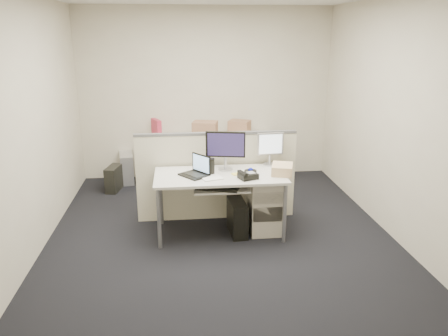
{
  "coord_description": "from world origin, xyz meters",
  "views": [
    {
      "loc": [
        -0.46,
        -4.76,
        2.3
      ],
      "look_at": [
        0.06,
        0.15,
        0.76
      ],
      "focal_mm": 35.0,
      "sensor_mm": 36.0,
      "label": 1
    }
  ],
  "objects": [
    {
      "name": "wall_back",
      "position": [
        0.0,
        2.25,
        1.35
      ],
      "size": [
        4.0,
        0.02,
        2.7
      ],
      "primitive_type": "cube",
      "color": "beige",
      "rests_on": "ground"
    },
    {
      "name": "laptop",
      "position": [
        -0.3,
        -0.02,
        0.85
      ],
      "size": [
        0.37,
        0.39,
        0.23
      ],
      "primitive_type": "cube",
      "rotation": [
        0.0,
        0.0,
        -0.92
      ],
      "color": "black",
      "rests_on": "desk"
    },
    {
      "name": "pc_tower_spare_dark",
      "position": [
        -1.45,
        1.63,
        0.19
      ],
      "size": [
        0.24,
        0.43,
        0.37
      ],
      "primitive_type": "cube",
      "rotation": [
        0.0,
        0.0,
        -0.21
      ],
      "color": "black",
      "rests_on": "floor"
    },
    {
      "name": "cellphone",
      "position": [
        -0.15,
        0.2,
        0.74
      ],
      "size": [
        0.1,
        0.13,
        0.01
      ],
      "primitive_type": "cube",
      "rotation": [
        0.0,
        0.0,
        0.38
      ],
      "color": "black",
      "rests_on": "desk"
    },
    {
      "name": "pc_tower_spare_silver",
      "position": [
        -1.3,
        2.03,
        0.23
      ],
      "size": [
        0.26,
        0.52,
        0.46
      ],
      "primitive_type": "cube",
      "rotation": [
        0.0,
        0.0,
        0.14
      ],
      "color": "#B7B7BC",
      "rests_on": "floor"
    },
    {
      "name": "monitor_main",
      "position": [
        0.09,
        0.18,
        0.96
      ],
      "size": [
        0.49,
        0.27,
        0.47
      ],
      "primitive_type": "cube",
      "rotation": [
        0.0,
        0.0,
        -0.2
      ],
      "color": "black",
      "rests_on": "desk"
    },
    {
      "name": "drawer_pedestal",
      "position": [
        0.55,
        0.05,
        0.33
      ],
      "size": [
        0.4,
        0.55,
        0.65
      ],
      "primitive_type": "cube",
      "color": "#B5B09F",
      "rests_on": "floor"
    },
    {
      "name": "cubicle_partition",
      "position": [
        0.0,
        0.45,
        0.55
      ],
      "size": [
        2.0,
        0.06,
        1.1
      ],
      "primitive_type": "cube",
      "color": "beige",
      "rests_on": "floor"
    },
    {
      "name": "desk_phone",
      "position": [
        0.3,
        -0.18,
        0.76
      ],
      "size": [
        0.24,
        0.22,
        0.06
      ],
      "primitive_type": "cube",
      "rotation": [
        0.0,
        0.0,
        0.34
      ],
      "color": "black",
      "rests_on": "desk"
    },
    {
      "name": "travel_mug",
      "position": [
        -0.1,
        0.02,
        0.82
      ],
      "size": [
        0.08,
        0.08,
        0.18
      ],
      "primitive_type": "cylinder",
      "rotation": [
        0.0,
        0.0,
        -0.02
      ],
      "color": "black",
      "rests_on": "desk"
    },
    {
      "name": "back_counter",
      "position": [
        0.0,
        1.93,
        0.36
      ],
      "size": [
        2.0,
        0.6,
        0.72
      ],
      "primitive_type": "cube",
      "color": "#B5B09F",
      "rests_on": "floor"
    },
    {
      "name": "banana",
      "position": [
        0.28,
        -0.15,
        0.75
      ],
      "size": [
        0.17,
        0.18,
        0.04
      ],
      "primitive_type": "ellipsoid",
      "rotation": [
        0.0,
        0.0,
        0.81
      ],
      "color": "yellow",
      "rests_on": "desk"
    },
    {
      "name": "cardboard_box_right",
      "position": [
        0.52,
        2.05,
        0.84
      ],
      "size": [
        0.4,
        0.36,
        0.23
      ],
      "primitive_type": "cube",
      "rotation": [
        0.0,
        0.0,
        -0.44
      ],
      "color": "#8D6545",
      "rests_on": "back_counter"
    },
    {
      "name": "pc_tower_desk",
      "position": [
        0.2,
        -0.05,
        0.2
      ],
      "size": [
        0.21,
        0.45,
        0.41
      ],
      "primitive_type": "cube",
      "rotation": [
        0.0,
        0.0,
        0.07
      ],
      "color": "black",
      "rests_on": "floor"
    },
    {
      "name": "manila_folders",
      "position": [
        0.72,
        -0.05,
        0.79
      ],
      "size": [
        0.3,
        0.35,
        0.11
      ],
      "primitive_type": "cube",
      "rotation": [
        0.0,
        0.0,
        -0.28
      ],
      "color": "#D0B087",
      "rests_on": "desk"
    },
    {
      "name": "wall_left",
      "position": [
        -2.0,
        0.0,
        1.35
      ],
      "size": [
        0.02,
        4.5,
        2.7
      ],
      "primitive_type": "cube",
      "color": "beige",
      "rests_on": "ground"
    },
    {
      "name": "desk",
      "position": [
        0.0,
        0.0,
        0.66
      ],
      "size": [
        1.5,
        0.75,
        0.73
      ],
      "color": "#B4B2A9",
      "rests_on": "floor"
    },
    {
      "name": "floor",
      "position": [
        0.0,
        0.0,
        -0.01
      ],
      "size": [
        4.0,
        4.5,
        0.01
      ],
      "primitive_type": "cube",
      "color": "black",
      "rests_on": "ground"
    },
    {
      "name": "wall_front",
      "position": [
        0.0,
        -2.25,
        1.35
      ],
      "size": [
        4.0,
        0.02,
        2.7
      ],
      "primitive_type": "cube",
      "color": "beige",
      "rests_on": "ground"
    },
    {
      "name": "keyboard",
      "position": [
        -0.05,
        -0.22,
        0.64
      ],
      "size": [
        0.5,
        0.31,
        0.03
      ],
      "primitive_type": "cube",
      "rotation": [
        0.0,
        0.0,
        -0.31
      ],
      "color": "black",
      "rests_on": "keyboard_tray"
    },
    {
      "name": "paper_stack",
      "position": [
        -0.12,
        -0.08,
        0.74
      ],
      "size": [
        0.3,
        0.34,
        0.01
      ],
      "primitive_type": "cube",
      "rotation": [
        0.0,
        0.0,
        0.3
      ],
      "color": "silver",
      "rests_on": "desk"
    },
    {
      "name": "wall_right",
      "position": [
        2.0,
        0.0,
        1.35
      ],
      "size": [
        0.02,
        4.5,
        2.7
      ],
      "primitive_type": "cube",
      "color": "beige",
      "rests_on": "ground"
    },
    {
      "name": "red_binder",
      "position": [
        -0.8,
        2.03,
        0.86
      ],
      "size": [
        0.18,
        0.3,
        0.28
      ],
      "primitive_type": "cube",
      "rotation": [
        0.0,
        0.0,
        0.38
      ],
      "color": "#B52B43",
      "rests_on": "back_counter"
    },
    {
      "name": "trackball",
      "position": [
        0.35,
        -0.05,
        0.76
      ],
      "size": [
        0.15,
        0.15,
        0.05
      ],
      "primitive_type": "cylinder",
      "rotation": [
        0.0,
        0.0,
        -0.06
      ],
      "color": "black",
      "rests_on": "desk"
    },
    {
      "name": "keyboard_tray",
      "position": [
        0.0,
        -0.18,
        0.62
      ],
      "size": [
        0.62,
        0.32,
        0.02
      ],
      "primitive_type": "cube",
      "color": "#B4B2A9",
      "rests_on": "desk"
    },
    {
      "name": "sticky_pad",
      "position": [
        0.18,
        -0.02,
        0.74
      ],
      "size": [
        0.1,
        0.1,
        0.01
      ],
      "primitive_type": "cube",
      "rotation": [
        0.0,
        0.0,
        0.34
      ],
      "color": "#FFE653",
      "rests_on": "desk"
    },
    {
      "name": "monitor_small",
      "position": [
        0.65,
        0.32,
        0.93
      ],
      "size": [
        0.34,
        0.19,
        0.4
      ],
      "primitive_type": "cube",
      "rotation": [
        0.0,
        0.0,
        0.08
      ],
      "color": "#B7B7BC",
      "rests_on": "desk"
    },
    {
      "name": "cardboard_box_left",
      "position": [
        -0.05,
        1.81,
        0.86
      ],
      "size": [
        0.42,
        0.35,
        0.27
      ],
      "primitive_type": "cube",
      "rotation": [
        0.0,
        0.0,
        -0.24
      ],
      "color": "#8D6545",
      "rests_on": "back_counter"
    }
  ]
}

